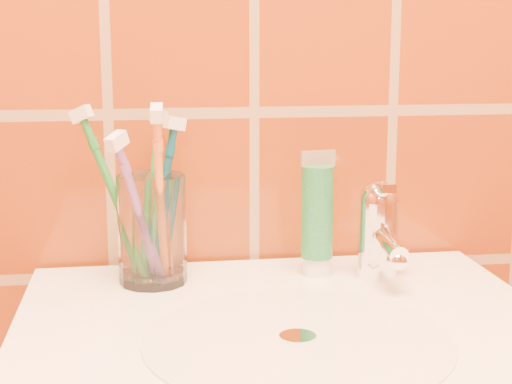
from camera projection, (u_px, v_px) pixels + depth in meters
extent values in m
cylinder|color=silver|center=(298.00, 339.00, 0.75)|extent=(0.30, 0.30, 0.00)
cylinder|color=white|center=(298.00, 337.00, 0.75)|extent=(0.04, 0.04, 0.00)
cylinder|color=white|center=(152.00, 229.00, 0.92)|extent=(0.10, 0.10, 0.13)
cylinder|color=white|center=(316.00, 266.00, 0.96)|extent=(0.03, 0.03, 0.02)
cylinder|color=#186835|center=(317.00, 212.00, 0.95)|extent=(0.04, 0.04, 0.11)
cube|color=beige|center=(318.00, 158.00, 0.93)|extent=(0.04, 0.01, 0.02)
cylinder|color=white|center=(378.00, 239.00, 0.94)|extent=(0.05, 0.05, 0.09)
sphere|color=white|center=(379.00, 201.00, 0.93)|extent=(0.05, 0.05, 0.05)
cylinder|color=white|center=(388.00, 241.00, 0.90)|extent=(0.02, 0.09, 0.03)
cube|color=white|center=(383.00, 188.00, 0.92)|extent=(0.02, 0.06, 0.01)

